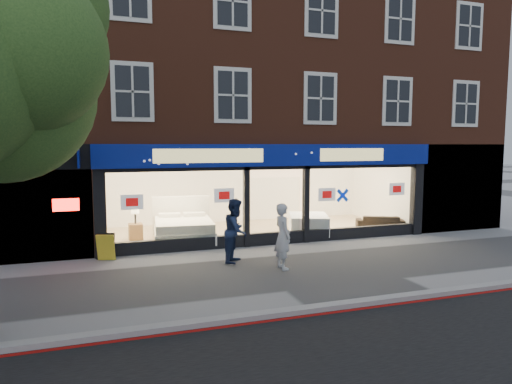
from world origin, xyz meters
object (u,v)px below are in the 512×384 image
display_bed (183,228)px  pedestrian_blue (236,231)px  mattress_stack (308,224)px  sofa (380,222)px  a_board (106,247)px  pedestrian_grey (283,236)px

display_bed → pedestrian_blue: 3.23m
mattress_stack → sofa: bearing=-1.9°
mattress_stack → a_board: 7.11m
a_board → pedestrian_grey: pedestrian_grey is taller
a_board → pedestrian_blue: size_ratio=0.43×
display_bed → a_board: (-2.51, -1.68, -0.09)m
mattress_stack → pedestrian_grey: (-2.54, -3.78, 0.44)m
display_bed → pedestrian_grey: bearing=-59.3°
mattress_stack → pedestrian_grey: bearing=-123.9°
mattress_stack → a_board: bearing=-169.1°
sofa → a_board: bearing=31.8°
a_board → display_bed: bearing=51.9°
pedestrian_grey → pedestrian_blue: size_ratio=0.98×
sofa → a_board: 10.01m
sofa → pedestrian_blue: 7.00m
sofa → pedestrian_grey: pedestrian_grey is taller
display_bed → mattress_stack: size_ratio=1.25×
pedestrian_blue → mattress_stack: bearing=-20.0°
display_bed → mattress_stack: display_bed is taller
pedestrian_grey → pedestrian_blue: bearing=39.7°
a_board → pedestrian_blue: pedestrian_blue is taller
display_bed → sofa: display_bed is taller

